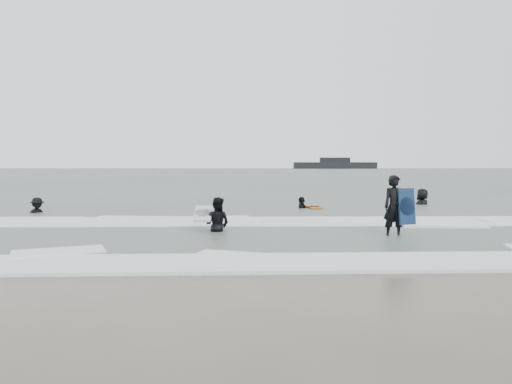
{
  "coord_description": "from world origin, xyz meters",
  "views": [
    {
      "loc": [
        -0.34,
        -10.29,
        2.01
      ],
      "look_at": [
        0.0,
        5.0,
        1.1
      ],
      "focal_mm": 35.0,
      "sensor_mm": 36.0,
      "label": 1
    }
  ],
  "objects_px": {
    "surfer_wading": "(217,233)",
    "surfer_right_far": "(422,205)",
    "surfer_centre": "(394,238)",
    "surfer_breaker": "(37,214)",
    "vessel_horizon": "(335,165)",
    "surfer_right_near": "(302,209)"
  },
  "relations": [
    {
      "from": "surfer_wading",
      "to": "surfer_right_far",
      "type": "height_order",
      "value": "surfer_right_far"
    },
    {
      "from": "surfer_wading",
      "to": "surfer_right_far",
      "type": "bearing_deg",
      "value": -113.39
    },
    {
      "from": "surfer_centre",
      "to": "surfer_breaker",
      "type": "height_order",
      "value": "surfer_centre"
    },
    {
      "from": "surfer_centre",
      "to": "vessel_horizon",
      "type": "relative_size",
      "value": 0.06
    },
    {
      "from": "surfer_wading",
      "to": "vessel_horizon",
      "type": "distance_m",
      "value": 148.56
    },
    {
      "from": "surfer_right_far",
      "to": "vessel_horizon",
      "type": "height_order",
      "value": "vessel_horizon"
    },
    {
      "from": "surfer_wading",
      "to": "surfer_breaker",
      "type": "xyz_separation_m",
      "value": [
        -7.3,
        5.36,
        0.0
      ]
    },
    {
      "from": "surfer_wading",
      "to": "surfer_breaker",
      "type": "distance_m",
      "value": 9.06
    },
    {
      "from": "surfer_wading",
      "to": "surfer_right_near",
      "type": "height_order",
      "value": "surfer_right_near"
    },
    {
      "from": "surfer_centre",
      "to": "surfer_right_near",
      "type": "bearing_deg",
      "value": 94.18
    },
    {
      "from": "surfer_right_near",
      "to": "surfer_breaker",
      "type": "bearing_deg",
      "value": -52.19
    },
    {
      "from": "surfer_wading",
      "to": "vessel_horizon",
      "type": "bearing_deg",
      "value": -79.25
    },
    {
      "from": "surfer_wading",
      "to": "surfer_right_near",
      "type": "xyz_separation_m",
      "value": [
        3.24,
        7.11,
        0.0
      ]
    },
    {
      "from": "surfer_centre",
      "to": "surfer_right_far",
      "type": "distance_m",
      "value": 10.83
    },
    {
      "from": "surfer_centre",
      "to": "surfer_wading",
      "type": "xyz_separation_m",
      "value": [
        -4.77,
        1.06,
        0.0
      ]
    },
    {
      "from": "surfer_right_near",
      "to": "surfer_right_far",
      "type": "distance_m",
      "value": 6.11
    },
    {
      "from": "surfer_right_near",
      "to": "vessel_horizon",
      "type": "height_order",
      "value": "vessel_horizon"
    },
    {
      "from": "surfer_breaker",
      "to": "surfer_right_near",
      "type": "bearing_deg",
      "value": -34.77
    },
    {
      "from": "surfer_breaker",
      "to": "vessel_horizon",
      "type": "relative_size",
      "value": 0.06
    },
    {
      "from": "surfer_centre",
      "to": "surfer_right_far",
      "type": "height_order",
      "value": "surfer_right_far"
    },
    {
      "from": "surfer_breaker",
      "to": "surfer_wading",
      "type": "bearing_deg",
      "value": -80.46
    },
    {
      "from": "surfer_right_far",
      "to": "vessel_horizon",
      "type": "xyz_separation_m",
      "value": [
        20.58,
        136.69,
        1.33
      ]
    }
  ]
}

